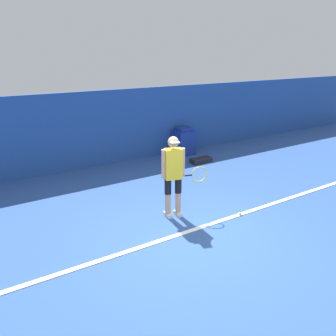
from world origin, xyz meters
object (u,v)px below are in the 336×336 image
object	(u,v)px
tennis_ball	(240,214)
covered_chair	(184,142)
water_bottle	(168,153)
tennis_player	(174,173)
equipment_bag	(201,160)

from	to	relation	value
tennis_ball	covered_chair	size ratio (longest dim) A/B	0.08
water_bottle	tennis_player	bearing A→B (deg)	-119.86
covered_chair	equipment_bag	xyz separation A→B (m)	(-0.04, -1.03, -0.36)
covered_chair	tennis_player	bearing A→B (deg)	-126.69
covered_chair	equipment_bag	bearing A→B (deg)	-92.21
equipment_bag	covered_chair	bearing A→B (deg)	87.79
tennis_player	covered_chair	xyz separation A→B (m)	(2.65, 3.56, -0.53)
covered_chair	water_bottle	world-z (taller)	covered_chair
covered_chair	equipment_bag	size ratio (longest dim) A/B	1.32
tennis_player	water_bottle	bearing A→B (deg)	76.50
covered_chair	equipment_bag	world-z (taller)	covered_chair
covered_chair	water_bottle	bearing A→B (deg)	-179.87
tennis_ball	covered_chair	xyz separation A→B (m)	(1.44, 4.28, 0.40)
equipment_bag	water_bottle	distance (m)	1.18
tennis_player	covered_chair	bearing A→B (deg)	69.67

